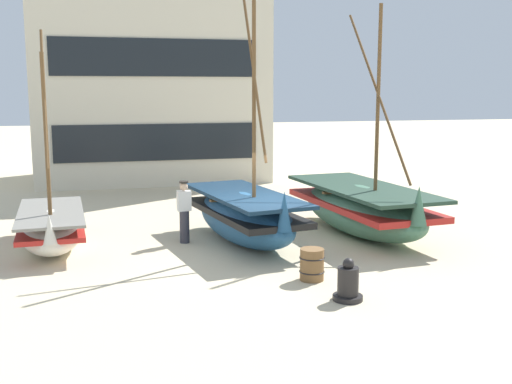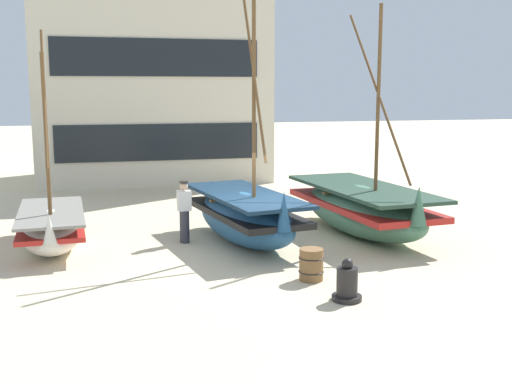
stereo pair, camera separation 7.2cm
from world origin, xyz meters
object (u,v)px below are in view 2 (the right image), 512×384
(fisherman_by_hull, at_px, (184,212))
(wooden_barrel, at_px, (311,265))
(fishing_boat_far_right, at_px, (52,227))
(capstan_winch, at_px, (347,284))
(fishing_boat_centre_large, at_px, (362,208))
(harbor_building_main, at_px, (151,61))
(fishing_boat_near_left, at_px, (245,215))

(fisherman_by_hull, distance_m, wooden_barrel, 4.60)
(fishing_boat_far_right, height_order, capstan_winch, fishing_boat_far_right)
(fishing_boat_centre_large, distance_m, capstan_winch, 5.79)
(fisherman_by_hull, xyz_separation_m, harbor_building_main, (0.29, 12.79, 4.53))
(harbor_building_main, bearing_deg, capstan_winch, -83.21)
(fishing_boat_near_left, xyz_separation_m, harbor_building_main, (-1.29, 13.20, 4.61))
(fishing_boat_centre_large, relative_size, fishing_boat_far_right, 1.13)
(fisherman_by_hull, bearing_deg, fishing_boat_centre_large, -2.89)
(fisherman_by_hull, relative_size, wooden_barrel, 2.41)
(fishing_boat_near_left, relative_size, fishing_boat_far_right, 1.20)
(wooden_barrel, bearing_deg, fishing_boat_near_left, 99.84)
(fishing_boat_near_left, xyz_separation_m, fisherman_by_hull, (-1.58, 0.41, 0.08))
(fishing_boat_near_left, distance_m, fishing_boat_centre_large, 3.46)
(fishing_boat_centre_large, relative_size, fisherman_by_hull, 3.74)
(fishing_boat_centre_large, bearing_deg, fisherman_by_hull, 177.11)
(fishing_boat_centre_large, distance_m, fishing_boat_far_right, 8.49)
(harbor_building_main, bearing_deg, wooden_barrel, -83.49)
(capstan_winch, bearing_deg, wooden_barrel, 100.07)
(fishing_boat_far_right, relative_size, harbor_building_main, 0.52)
(fishing_boat_near_left, height_order, capstan_winch, fishing_boat_near_left)
(fishing_boat_centre_large, bearing_deg, wooden_barrel, -127.02)
(fisherman_by_hull, xyz_separation_m, capstan_winch, (2.46, -5.42, -0.50))
(fishing_boat_far_right, bearing_deg, fisherman_by_hull, -4.97)
(capstan_winch, height_order, harbor_building_main, harbor_building_main)
(fishing_boat_centre_large, bearing_deg, capstan_winch, -116.59)
(fishing_boat_centre_large, distance_m, harbor_building_main, 14.63)
(fisherman_by_hull, bearing_deg, wooden_barrel, -61.19)
(fishing_boat_far_right, xyz_separation_m, harbor_building_main, (3.72, 12.49, 4.81))
(capstan_winch, xyz_separation_m, harbor_building_main, (-2.17, 18.21, 5.03))
(fishing_boat_near_left, distance_m, harbor_building_main, 14.04)
(wooden_barrel, bearing_deg, fishing_boat_centre_large, 52.98)
(fishing_boat_far_right, distance_m, wooden_barrel, 7.10)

